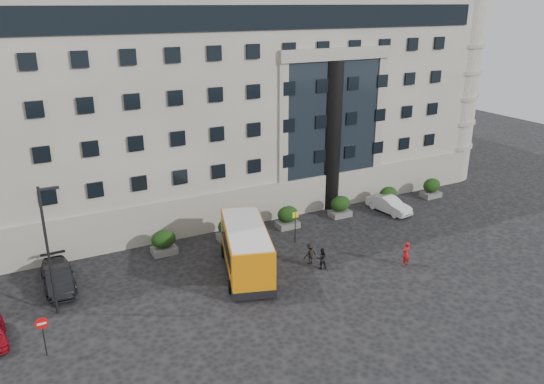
{
  "coord_description": "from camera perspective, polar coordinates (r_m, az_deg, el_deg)",
  "views": [
    {
      "loc": [
        -13.28,
        -27.12,
        17.52
      ],
      "look_at": [
        2.82,
        3.71,
        5.0
      ],
      "focal_mm": 35.0,
      "sensor_mm": 36.0,
      "label": 1
    }
  ],
  "objects": [
    {
      "name": "hedge_e",
      "position": [
        48.99,
        12.38,
        -0.48
      ],
      "size": [
        1.8,
        1.26,
        1.84
      ],
      "color": "#5F5F5D",
      "rests_on": "ground"
    },
    {
      "name": "pedestrian_b",
      "position": [
        37.11,
        5.37,
        -7.12
      ],
      "size": [
        0.9,
        0.8,
        1.55
      ],
      "primitive_type": "imported",
      "rotation": [
        0.0,
        0.0,
        2.82
      ],
      "color": "black",
      "rests_on": "ground"
    },
    {
      "name": "hedge_b",
      "position": [
        41.29,
        -4.64,
        -3.97
      ],
      "size": [
        1.8,
        1.26,
        1.84
      ],
      "color": "#5F5F5D",
      "rests_on": "ground"
    },
    {
      "name": "red_truck",
      "position": [
        46.38,
        -26.6,
        -2.68
      ],
      "size": [
        3.36,
        5.62,
        2.83
      ],
      "rotation": [
        0.0,
        0.0,
        0.21
      ],
      "color": "maroon",
      "rests_on": "ground"
    },
    {
      "name": "civic_building",
      "position": [
        53.46,
        -6.17,
        10.51
      ],
      "size": [
        44.0,
        24.0,
        18.0
      ],
      "primitive_type": "cube",
      "color": "gray",
      "rests_on": "ground"
    },
    {
      "name": "ground",
      "position": [
        34.92,
        -1.3,
        -10.33
      ],
      "size": [
        120.0,
        120.0,
        0.0
      ],
      "primitive_type": "plane",
      "color": "black",
      "rests_on": "ground"
    },
    {
      "name": "hedge_d",
      "position": [
        45.98,
        7.36,
        -1.53
      ],
      "size": [
        1.8,
        1.26,
        1.84
      ],
      "color": "#5F5F5D",
      "rests_on": "ground"
    },
    {
      "name": "pedestrian_c",
      "position": [
        37.71,
        4.13,
        -6.62
      ],
      "size": [
        1.06,
        0.69,
        1.55
      ],
      "primitive_type": "imported",
      "rotation": [
        0.0,
        0.0,
        3.26
      ],
      "color": "black",
      "rests_on": "ground"
    },
    {
      "name": "minibus",
      "position": [
        36.05,
        -2.8,
        -6.05
      ],
      "size": [
        5.0,
        8.38,
        3.3
      ],
      "rotation": [
        0.0,
        0.0,
        -0.31
      ],
      "color": "orange",
      "rests_on": "ground"
    },
    {
      "name": "no_entry_sign",
      "position": [
        30.54,
        -23.45,
        -13.36
      ],
      "size": [
        0.64,
        0.16,
        2.32
      ],
      "color": "#262628",
      "rests_on": "ground"
    },
    {
      "name": "entrance_column",
      "position": [
        46.49,
        6.32,
        5.96
      ],
      "size": [
        1.8,
        1.8,
        13.0
      ],
      "primitive_type": "cylinder",
      "color": "black",
      "rests_on": "ground"
    },
    {
      "name": "bus_stop_sign",
      "position": [
        40.42,
        2.53,
        -3.22
      ],
      "size": [
        0.5,
        0.08,
        2.52
      ],
      "color": "#262628",
      "rests_on": "ground"
    },
    {
      "name": "white_taxi",
      "position": [
        47.74,
        12.47,
        -1.32
      ],
      "size": [
        2.18,
        4.47,
        1.41
      ],
      "primitive_type": "imported",
      "rotation": [
        0.0,
        0.0,
        0.17
      ],
      "color": "silver",
      "rests_on": "ground"
    },
    {
      "name": "parked_car_c",
      "position": [
        37.74,
        -22.07,
        -8.27
      ],
      "size": [
        1.96,
        4.75,
        1.38
      ],
      "primitive_type": "imported",
      "rotation": [
        0.0,
        0.0,
        -0.01
      ],
      "color": "black",
      "rests_on": "ground"
    },
    {
      "name": "hedge_a",
      "position": [
        39.76,
        -11.57,
        -5.3
      ],
      "size": [
        1.8,
        1.26,
        1.84
      ],
      "color": "#5F5F5D",
      "rests_on": "ground"
    },
    {
      "name": "parked_car_b",
      "position": [
        37.02,
        -21.93,
        -8.77
      ],
      "size": [
        1.66,
        4.41,
        1.44
      ],
      "primitive_type": "imported",
      "rotation": [
        0.0,
        0.0,
        -0.03
      ],
      "color": "black",
      "rests_on": "ground"
    },
    {
      "name": "hedge_f",
      "position": [
        52.34,
        16.78,
        0.44
      ],
      "size": [
        1.8,
        1.26,
        1.84
      ],
      "color": "#5F5F5D",
      "rests_on": "ground"
    },
    {
      "name": "hedge_c",
      "position": [
        43.39,
        1.69,
        -2.7
      ],
      "size": [
        1.8,
        1.26,
        1.84
      ],
      "color": "#5F5F5D",
      "rests_on": "ground"
    },
    {
      "name": "street_lamp",
      "position": [
        32.9,
        -22.92,
        -5.44
      ],
      "size": [
        1.16,
        0.18,
        8.0
      ],
      "color": "#262628",
      "rests_on": "ground"
    },
    {
      "name": "parked_car_d",
      "position": [
        46.31,
        -24.93,
        -3.53
      ],
      "size": [
        2.38,
        4.73,
        1.28
      ],
      "primitive_type": "imported",
      "rotation": [
        0.0,
        0.0,
        -0.05
      ],
      "color": "black",
      "rests_on": "ground"
    },
    {
      "name": "pedestrian_a",
      "position": [
        38.46,
        14.22,
        -6.47
      ],
      "size": [
        0.7,
        0.51,
        1.79
      ],
      "primitive_type": "imported",
      "rotation": [
        0.0,
        0.0,
        3.27
      ],
      "color": "#A61012",
      "rests_on": "ground"
    }
  ]
}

